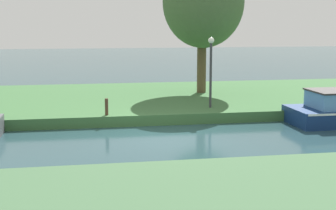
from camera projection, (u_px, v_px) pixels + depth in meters
The scene contains 5 objects.
ground_plane at pixel (166, 138), 16.07m from camera, with size 120.00×120.00×0.00m, color #244147.
riverbank_far at pixel (140, 100), 22.83m from camera, with size 72.00×10.00×0.40m, color #366235.
willow_tree_left at pixel (203, 2), 23.02m from camera, with size 3.81×4.23×6.49m.
lamp_post at pixel (211, 63), 19.31m from camera, with size 0.24×0.24×2.78m.
mooring_post_near at pixel (107, 107), 17.91m from camera, with size 0.12×0.12×0.61m, color #462F20.
Camera 1 is at (-2.69, -15.44, 3.71)m, focal length 52.43 mm.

